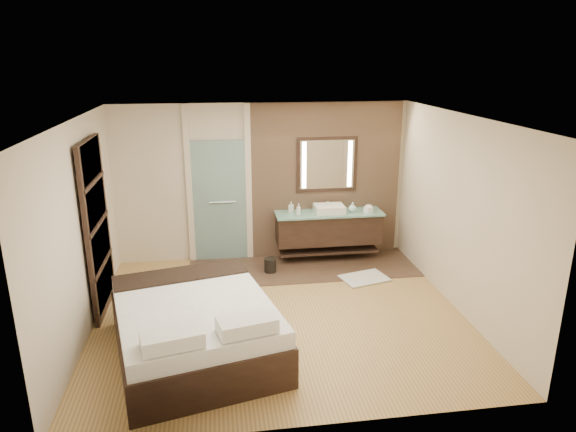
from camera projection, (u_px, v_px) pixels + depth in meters
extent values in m
plane|color=olive|center=(280.00, 315.00, 7.10)|extent=(5.00, 5.00, 0.00)
cube|color=#3C2821|center=(303.00, 267.00, 8.69)|extent=(3.80, 1.30, 0.01)
cube|color=#A87E60|center=(326.00, 181.00, 8.93)|extent=(2.60, 0.08, 2.70)
cube|color=black|center=(328.00, 228.00, 8.89)|extent=(1.80, 0.50, 0.50)
cube|color=black|center=(328.00, 249.00, 9.01)|extent=(1.71, 0.45, 0.04)
cube|color=#86CDBC|center=(329.00, 213.00, 8.79)|extent=(1.85, 0.55, 0.03)
cube|color=white|center=(329.00, 209.00, 8.77)|extent=(0.50, 0.38, 0.13)
cylinder|color=silver|center=(327.00, 205.00, 8.94)|extent=(0.03, 0.03, 0.18)
cylinder|color=silver|center=(327.00, 201.00, 8.88)|extent=(0.02, 0.10, 0.02)
cube|color=black|center=(327.00, 164.00, 8.80)|extent=(1.06, 0.03, 0.96)
cube|color=white|center=(327.00, 165.00, 8.78)|extent=(0.94, 0.01, 0.84)
cube|color=#FFEBBF|center=(304.00, 165.00, 8.72)|extent=(0.07, 0.01, 0.80)
cube|color=#FFEBBF|center=(350.00, 164.00, 8.83)|extent=(0.07, 0.01, 0.80)
cube|color=silver|center=(220.00, 202.00, 8.76)|extent=(0.90, 0.05, 2.10)
cylinder|color=silver|center=(223.00, 202.00, 8.72)|extent=(0.45, 0.03, 0.03)
cube|color=beige|center=(189.00, 185.00, 8.61)|extent=(0.10, 0.08, 2.70)
cube|color=beige|center=(248.00, 183.00, 8.75)|extent=(0.10, 0.08, 2.70)
cube|color=black|center=(97.00, 227.00, 6.97)|extent=(0.06, 1.20, 2.40)
cube|color=beige|center=(105.00, 283.00, 7.23)|extent=(0.02, 1.06, 0.52)
cube|color=beige|center=(101.00, 244.00, 7.05)|extent=(0.02, 1.06, 0.52)
cube|color=beige|center=(96.00, 203.00, 6.87)|extent=(0.02, 1.06, 0.52)
cube|color=beige|center=(91.00, 160.00, 6.70)|extent=(0.02, 1.06, 0.52)
cube|color=black|center=(195.00, 335.00, 6.13)|extent=(2.22, 2.54, 0.48)
cube|color=silver|center=(194.00, 310.00, 6.02)|extent=(2.15, 2.48, 0.20)
cube|color=black|center=(181.00, 275.00, 6.73)|extent=(1.77, 0.87, 0.04)
cube|color=silver|center=(172.00, 339.00, 5.05)|extent=(0.66, 0.46, 0.15)
cube|color=silver|center=(247.00, 324.00, 5.32)|extent=(0.66, 0.46, 0.15)
cube|color=silver|center=(364.00, 278.00, 8.24)|extent=(0.82, 0.67, 0.02)
cylinder|color=black|center=(270.00, 265.00, 8.47)|extent=(0.24, 0.24, 0.25)
cube|color=white|center=(368.00, 209.00, 8.79)|extent=(0.16, 0.16, 0.10)
imported|color=silver|center=(299.00, 210.00, 8.60)|extent=(0.10, 0.10, 0.20)
imported|color=#B2B2B2|center=(291.00, 207.00, 8.80)|extent=(0.10, 0.11, 0.18)
imported|color=#C0F2F0|center=(352.00, 207.00, 8.80)|extent=(0.16, 0.16, 0.17)
imported|color=white|center=(369.00, 208.00, 8.90)|extent=(0.15, 0.15, 0.09)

